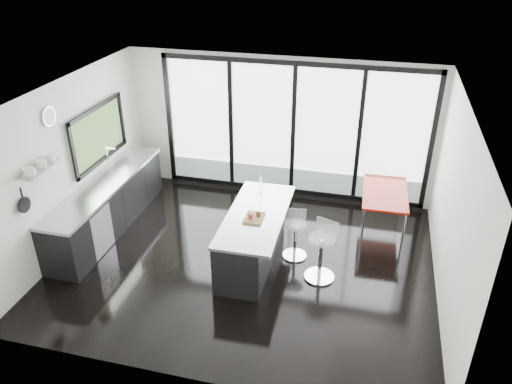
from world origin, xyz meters
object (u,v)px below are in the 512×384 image
(bar_stool_near, at_px, (320,258))
(red_table, at_px, (383,210))
(bar_stool_far, at_px, (295,240))
(island, at_px, (252,236))

(bar_stool_near, bearing_deg, red_table, 82.39)
(bar_stool_far, bearing_deg, bar_stool_near, -50.77)
(bar_stool_near, relative_size, bar_stool_far, 1.17)
(island, xyz_separation_m, bar_stool_far, (0.67, 0.24, -0.12))
(bar_stool_far, distance_m, red_table, 1.88)
(island, distance_m, red_table, 2.55)
(island, distance_m, bar_stool_far, 0.72)
(island, height_order, bar_stool_far, island)
(bar_stool_near, distance_m, bar_stool_far, 0.67)
(red_table, bearing_deg, bar_stool_near, -116.88)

